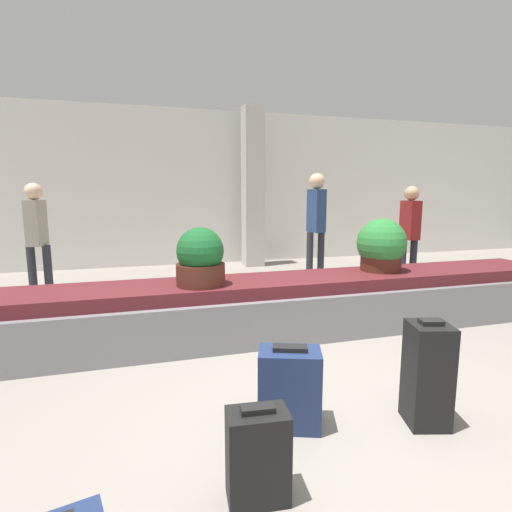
# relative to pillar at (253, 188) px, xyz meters

# --- Properties ---
(ground_plane) EXTENTS (18.00, 18.00, 0.00)m
(ground_plane) POSITION_rel_pillar_xyz_m (-1.11, -5.74, -1.60)
(ground_plane) COLOR gray
(back_wall) EXTENTS (18.00, 0.06, 3.20)m
(back_wall) POSITION_rel_pillar_xyz_m (-1.11, 0.56, 0.00)
(back_wall) COLOR silver
(back_wall) RESTS_ON ground_plane
(carousel) EXTENTS (7.62, 0.90, 0.60)m
(carousel) POSITION_rel_pillar_xyz_m (-1.11, -4.01, -1.31)
(carousel) COLOR gray
(carousel) RESTS_ON ground_plane
(pillar) EXTENTS (0.39, 0.39, 3.20)m
(pillar) POSITION_rel_pillar_xyz_m (0.00, 0.00, 0.00)
(pillar) COLOR beige
(pillar) RESTS_ON ground_plane
(suitcase_2) EXTENTS (0.32, 0.22, 0.49)m
(suitcase_2) POSITION_rel_pillar_xyz_m (-1.75, -6.23, -1.37)
(suitcase_2) COLOR black
(suitcase_2) RESTS_ON ground_plane
(suitcase_4) EXTENTS (0.31, 0.32, 0.71)m
(suitcase_4) POSITION_rel_pillar_xyz_m (-0.50, -5.91, -1.26)
(suitcase_4) COLOR black
(suitcase_4) RESTS_ON ground_plane
(suitcase_5) EXTENTS (0.46, 0.37, 0.54)m
(suitcase_5) POSITION_rel_pillar_xyz_m (-1.37, -5.69, -1.34)
(suitcase_5) COLOR navy
(suitcase_5) RESTS_ON ground_plane
(potted_plant_0) EXTENTS (0.57, 0.57, 0.61)m
(potted_plant_0) POSITION_rel_pillar_xyz_m (0.43, -3.93, -0.71)
(potted_plant_0) COLOR #4C2319
(potted_plant_0) RESTS_ON carousel
(potted_plant_1) EXTENTS (0.48, 0.48, 0.57)m
(potted_plant_1) POSITION_rel_pillar_xyz_m (-1.70, -4.09, -0.73)
(potted_plant_1) COLOR #4C2319
(potted_plant_1) RESTS_ON carousel
(traveler_0) EXTENTS (0.31, 0.33, 1.61)m
(traveler_0) POSITION_rel_pillar_xyz_m (1.86, -2.56, -0.65)
(traveler_0) COLOR #282833
(traveler_0) RESTS_ON ground_plane
(traveler_1) EXTENTS (0.31, 0.34, 1.81)m
(traveler_1) POSITION_rel_pillar_xyz_m (0.51, -1.97, -0.50)
(traveler_1) COLOR #282833
(traveler_1) RESTS_ON ground_plane
(traveler_2) EXTENTS (0.31, 0.35, 1.63)m
(traveler_2) POSITION_rel_pillar_xyz_m (-3.61, -1.86, -0.63)
(traveler_2) COLOR #282833
(traveler_2) RESTS_ON ground_plane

